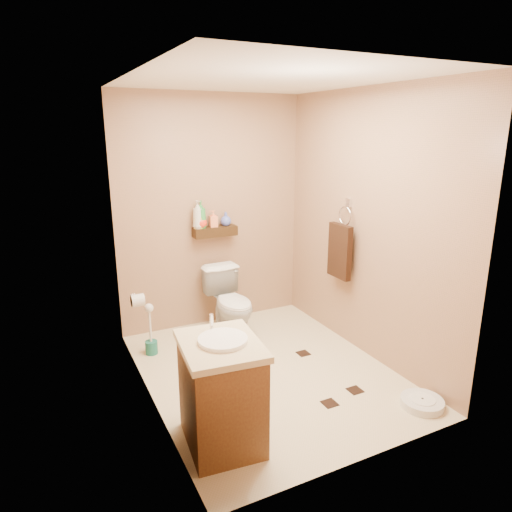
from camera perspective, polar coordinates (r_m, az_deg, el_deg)
ground at (r=4.11m, az=1.37°, el=-14.22°), size 2.50×2.50×0.00m
wall_back at (r=4.78m, az=-5.55°, el=5.36°), size 2.00×0.04×2.40m
wall_front at (r=2.67m, az=14.16°, el=-3.34°), size 2.00×0.04×2.40m
wall_left at (r=3.33m, az=-13.90°, el=0.45°), size 0.04×2.50×2.40m
wall_right at (r=4.22m, az=13.62°, el=3.61°), size 0.04×2.50×2.40m
ceiling at (r=3.59m, az=1.64°, el=21.29°), size 2.00×2.50×0.02m
wall_shelf at (r=4.75m, az=-5.15°, el=3.07°), size 0.46×0.14×0.10m
floor_accents at (r=4.10m, az=2.37°, el=-14.27°), size 1.11×1.29×0.01m
toilet at (r=4.65m, az=-3.14°, el=-5.89°), size 0.40×0.68×0.68m
vanity at (r=3.13m, az=-4.34°, el=-16.55°), size 0.56×0.65×0.85m
bathroom_scale at (r=3.87m, az=20.04°, el=-16.82°), size 0.41×0.41×0.06m
toilet_brush at (r=4.43m, az=-13.02°, el=-9.76°), size 0.12×0.12×0.50m
towel_ring at (r=4.41m, az=10.48°, el=0.91°), size 0.12×0.30×0.76m
toilet_paper at (r=4.13m, az=-14.58°, el=-5.38°), size 0.12×0.11×0.12m
bottle_a at (r=4.65m, az=-7.29°, el=5.16°), size 0.13×0.13×0.28m
bottle_b at (r=4.66m, az=-7.25°, el=4.48°), size 0.10×0.10×0.17m
bottle_c at (r=4.67m, az=-6.92°, el=4.45°), size 0.17×0.17×0.16m
bottle_d at (r=4.66m, az=-6.90°, el=5.17°), size 0.14×0.14×0.28m
bottle_e at (r=4.71m, az=-5.35°, el=4.67°), size 0.09×0.09×0.17m
bottle_f at (r=4.77m, az=-3.80°, el=4.66°), size 0.12×0.12×0.14m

